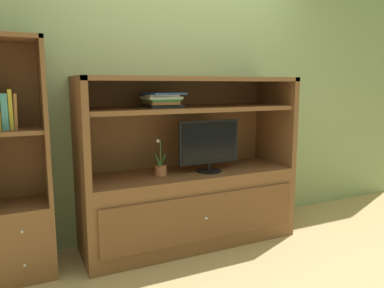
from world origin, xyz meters
name	(u,v)px	position (x,y,z in m)	size (l,w,h in m)	color
ground_plane	(211,260)	(0.00, 0.00, 0.00)	(8.00, 8.00, 0.00)	tan
painted_rear_wall	(173,83)	(0.00, 0.75, 1.40)	(6.00, 0.10, 2.80)	#8C9E6B
media_console	(189,190)	(0.00, 0.41, 0.47)	(1.86, 0.62, 1.45)	brown
tv_monitor	(209,145)	(0.15, 0.33, 0.87)	(0.56, 0.22, 0.45)	black
potted_plant	(161,169)	(-0.28, 0.38, 0.69)	(0.10, 0.12, 0.31)	#B26642
magazine_stack	(161,100)	(-0.25, 0.40, 1.26)	(0.31, 0.34, 0.12)	black
bookshelf_tall	(20,199)	(-1.35, 0.41, 0.57)	(0.43, 0.43, 1.71)	brown
upright_book_row	(3,113)	(-1.41, 0.40, 1.20)	(0.19, 0.16, 0.27)	gold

